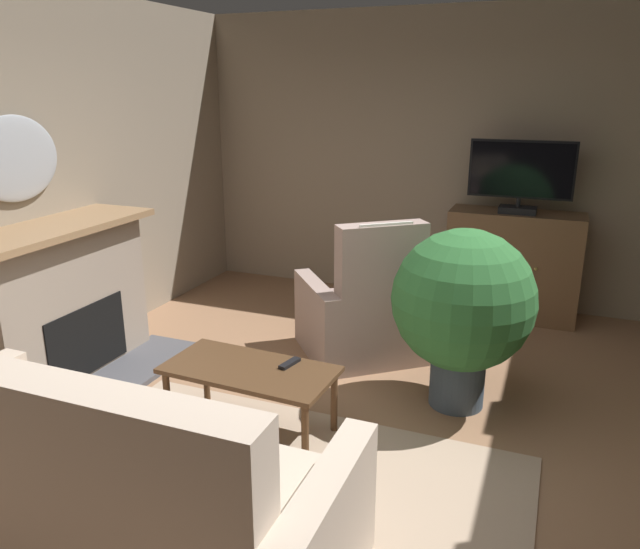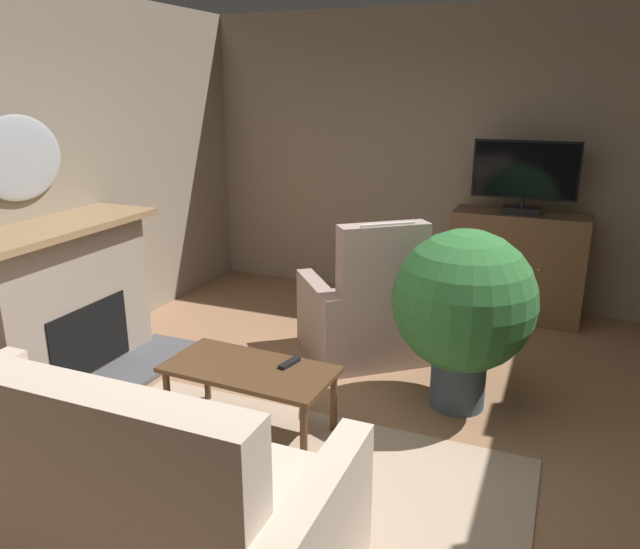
% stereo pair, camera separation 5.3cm
% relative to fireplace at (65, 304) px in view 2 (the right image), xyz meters
% --- Properties ---
extents(ground_plane, '(5.63, 6.90, 0.04)m').
position_rel_fireplace_xyz_m(ground_plane, '(2.24, -0.30, -0.58)').
color(ground_plane, '#936B4C').
extents(wall_back, '(5.63, 0.10, 2.85)m').
position_rel_fireplace_xyz_m(wall_back, '(2.24, 2.90, 0.86)').
color(wall_back, gray).
rests_on(wall_back, ground_plane).
extents(rug_central, '(2.69, 1.68, 0.01)m').
position_rel_fireplace_xyz_m(rug_central, '(2.07, -0.69, -0.56)').
color(rug_central, tan).
rests_on(rug_central, ground_plane).
extents(fireplace, '(0.94, 1.60, 1.17)m').
position_rel_fireplace_xyz_m(fireplace, '(0.00, 0.00, 0.00)').
color(fireplace, '#4C4C51').
rests_on(fireplace, ground_plane).
extents(wall_mirror_oval, '(0.06, 0.77, 0.61)m').
position_rel_fireplace_xyz_m(wall_mirror_oval, '(-0.25, 0.00, 1.07)').
color(wall_mirror_oval, '#B2B7BF').
extents(tv_cabinet, '(1.20, 0.48, 1.01)m').
position_rel_fireplace_xyz_m(tv_cabinet, '(3.00, 2.55, -0.08)').
color(tv_cabinet, '#4A3523').
rests_on(tv_cabinet, ground_plane).
extents(television, '(0.91, 0.20, 0.65)m').
position_rel_fireplace_xyz_m(television, '(3.00, 2.50, 0.80)').
color(television, black).
rests_on(television, tv_cabinet).
extents(coffee_table, '(1.09, 0.57, 0.45)m').
position_rel_fireplace_xyz_m(coffee_table, '(1.67, -0.20, -0.17)').
color(coffee_table, '#4C331E').
rests_on(coffee_table, ground_plane).
extents(tv_remote, '(0.09, 0.18, 0.02)m').
position_rel_fireplace_xyz_m(tv_remote, '(1.88, -0.07, -0.10)').
color(tv_remote, black).
rests_on(tv_remote, coffee_table).
extents(sofa_floral, '(2.23, 0.90, 1.07)m').
position_rel_fireplace_xyz_m(sofa_floral, '(1.59, -1.42, -0.21)').
color(sofa_floral, '#C6B29E').
rests_on(sofa_floral, ground_plane).
extents(armchair_beside_cabinet, '(1.27, 1.25, 1.18)m').
position_rel_fireplace_xyz_m(armchair_beside_cabinet, '(1.99, 1.19, -0.21)').
color(armchair_beside_cabinet, '#A3897F').
rests_on(armchair_beside_cabinet, ground_plane).
extents(potted_plant_tall_palm_by_window, '(0.95, 0.95, 1.24)m').
position_rel_fireplace_xyz_m(potted_plant_tall_palm_by_window, '(2.82, 0.64, 0.17)').
color(potted_plant_tall_palm_by_window, '#3D4C5B').
rests_on(potted_plant_tall_palm_by_window, ground_plane).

